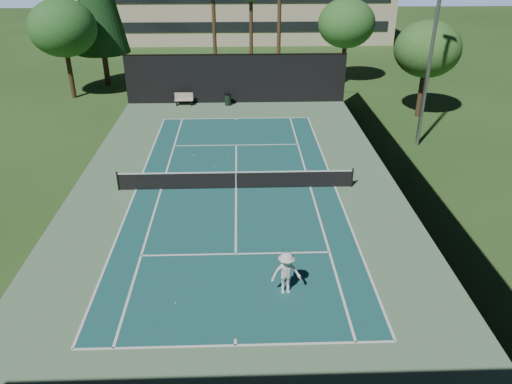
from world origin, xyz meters
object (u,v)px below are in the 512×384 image
at_px(tennis_ball_a, 176,303).
at_px(trash_bin, 228,100).
at_px(tennis_ball_c, 228,157).
at_px(tennis_net, 236,179).
at_px(park_bench, 184,99).
at_px(player, 286,273).
at_px(tennis_ball_d, 194,155).
at_px(tennis_ball_b, 214,167).

height_order(tennis_ball_a, trash_bin, trash_bin).
height_order(tennis_ball_a, tennis_ball_c, tennis_ball_c).
xyz_separation_m(tennis_net, park_bench, (-4.30, 15.45, -0.01)).
bearing_deg(tennis_net, player, -77.85).
relative_size(tennis_ball_d, trash_bin, 0.08).
bearing_deg(tennis_ball_c, player, -79.50).
bearing_deg(player, tennis_ball_b, 99.58).
relative_size(tennis_ball_a, park_bench, 0.04).
bearing_deg(tennis_ball_b, tennis_ball_d, 126.54).
relative_size(tennis_ball_a, tennis_ball_b, 0.87).
distance_m(tennis_ball_a, tennis_ball_d, 14.35).
distance_m(tennis_ball_b, tennis_ball_d, 2.27).
bearing_deg(park_bench, tennis_net, -74.46).
height_order(tennis_net, park_bench, tennis_net).
bearing_deg(player, trash_bin, 90.43).
bearing_deg(tennis_ball_c, tennis_ball_d, 169.99).
distance_m(tennis_net, player, 9.29).
bearing_deg(tennis_ball_b, player, -74.67).
bearing_deg(tennis_ball_d, tennis_ball_b, -53.46).
xyz_separation_m(player, tennis_ball_c, (-2.49, 13.41, -0.87)).
bearing_deg(tennis_net, tennis_ball_c, 96.97).
bearing_deg(trash_bin, tennis_ball_c, -89.21).
xyz_separation_m(tennis_ball_a, tennis_ball_d, (-0.42, 14.35, 0.00)).
bearing_deg(tennis_ball_c, park_bench, 108.73).
bearing_deg(park_bench, trash_bin, -2.28).
bearing_deg(tennis_ball_b, park_bench, 103.31).
height_order(tennis_ball_b, park_bench, park_bench).
xyz_separation_m(tennis_ball_b, trash_bin, (0.65, 12.41, 0.44)).
bearing_deg(tennis_ball_a, player, 7.49).
height_order(player, tennis_ball_c, player).
bearing_deg(trash_bin, player, -83.83).
bearing_deg(tennis_ball_d, tennis_ball_c, -10.01).
height_order(tennis_ball_a, tennis_ball_b, tennis_ball_b).
xyz_separation_m(tennis_ball_b, tennis_ball_c, (0.80, 1.44, -0.00)).
relative_size(tennis_net, trash_bin, 13.65).
relative_size(player, tennis_ball_b, 24.94).
relative_size(tennis_ball_a, tennis_ball_d, 0.88).
bearing_deg(park_bench, tennis_ball_a, -85.35).
relative_size(tennis_net, tennis_ball_a, 203.95).
xyz_separation_m(tennis_net, tennis_ball_a, (-2.26, -9.63, -0.53)).
bearing_deg(tennis_ball_b, tennis_ball_a, -94.24).
bearing_deg(tennis_ball_b, trash_bin, 87.02).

